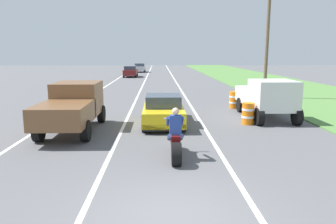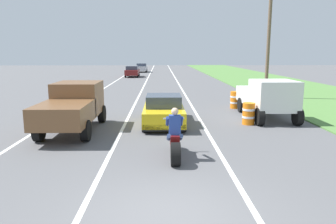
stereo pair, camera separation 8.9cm
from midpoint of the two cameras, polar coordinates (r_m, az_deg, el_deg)
ground_plane at (r=6.79m, az=0.38°, el=-18.16°), size 160.00×160.00×0.00m
lane_stripe_left_solid at (r=26.67m, az=-12.63°, el=3.24°), size 0.14×120.00×0.01m
lane_stripe_right_solid at (r=26.23m, az=3.01°, el=3.36°), size 0.14×120.00×0.01m
lane_stripe_centre_dashed at (r=26.21m, az=-4.87°, el=3.33°), size 0.14×120.00×0.01m
grass_verge_right at (r=28.82m, az=23.54°, el=3.19°), size 10.00×120.00×0.06m
motorcycle_with_rider at (r=9.91m, az=1.47°, el=-5.10°), size 0.70×2.21×1.62m
sports_car_yellow at (r=14.80m, az=-0.61°, el=0.27°), size 1.84×4.30×1.37m
pickup_truck_left_lane_brown at (r=13.93m, az=-16.40°, el=1.19°), size 2.02×4.80×1.98m
pickup_truck_right_shoulder_white at (r=16.87m, az=17.39°, el=2.70°), size 2.02×4.80×1.98m
utility_pole_roadside at (r=24.15m, az=17.53°, el=11.13°), size 0.24×0.24×7.45m
construction_barrel_nearest at (r=15.19m, az=14.33°, el=-0.27°), size 0.58×0.58×1.00m
construction_barrel_mid at (r=19.44m, az=11.99°, el=2.13°), size 0.58×0.58×1.00m
distant_car_far_ahead at (r=44.37m, az=-6.31°, el=7.22°), size 1.80×4.00×1.50m
distant_car_further_ahead at (r=55.42m, az=-4.66°, el=7.89°), size 1.80×4.00×1.50m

